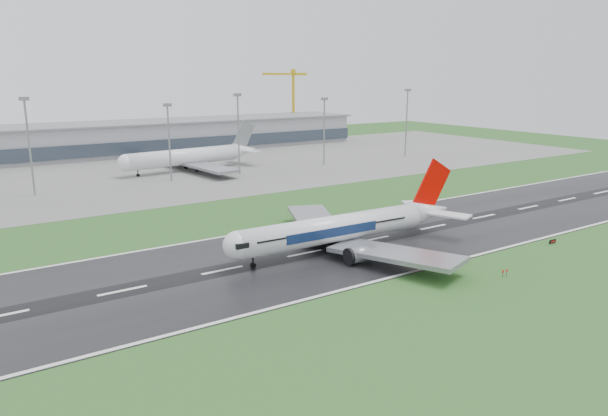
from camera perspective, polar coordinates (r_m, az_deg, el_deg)
ground at (r=134.46m, az=7.24°, el=-3.23°), size 520.00×520.00×0.00m
runway at (r=134.44m, az=7.24°, el=-3.21°), size 400.00×45.00×0.10m
apron at (r=241.02m, az=-12.40°, el=4.01°), size 400.00×130.00×0.08m
terminal at (r=296.44m, az=-16.69°, el=6.93°), size 240.00×36.00×15.00m
main_airliner at (r=123.87m, az=4.65°, el=-0.27°), size 62.27×59.46×17.91m
parked_airliner at (r=233.86m, az=-11.76°, el=6.09°), size 70.46×66.57×18.79m
tower_crane at (r=351.93m, az=-1.10°, el=10.68°), size 40.83×17.51×42.44m
runway_sign at (r=142.30m, az=24.24°, el=-3.18°), size 2.30×0.72×1.04m
floodmast_1 at (r=200.27m, az=-26.43°, el=5.47°), size 0.64×0.64×30.73m
floodmast_2 at (r=211.07m, az=-13.70°, el=6.39°), size 0.64×0.64×27.49m
floodmast_3 at (r=221.97m, az=-6.76°, el=7.41°), size 0.64×0.64×30.58m
floodmast_4 at (r=243.38m, az=2.09°, el=7.73°), size 0.64×0.64×28.12m
floodmast_5 at (r=274.13m, az=10.51°, el=8.48°), size 0.64×0.64×31.14m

